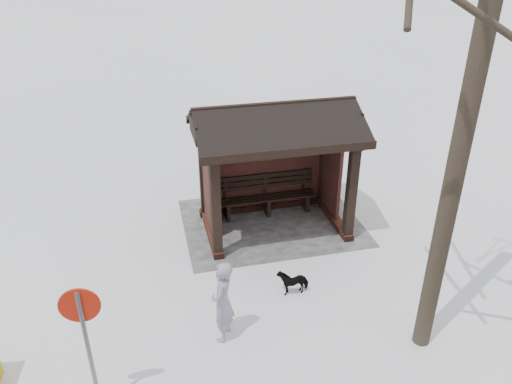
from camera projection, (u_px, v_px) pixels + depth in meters
ground at (273, 227)px, 11.95m from camera, size 120.00×120.00×0.00m
trampled_patch at (271, 222)px, 12.12m from camera, size 4.20×3.20×0.02m
bus_shelter at (273, 140)px, 11.07m from camera, size 3.60×2.40×3.09m
pedestrian at (223, 302)px, 8.38m from camera, size 0.57×0.66×1.54m
dog at (293, 281)px, 9.71m from camera, size 0.62×0.32×0.51m
road_sign at (83, 324)px, 6.76m from camera, size 0.56×0.10×2.18m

